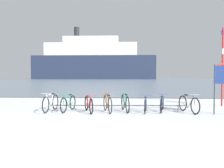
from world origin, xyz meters
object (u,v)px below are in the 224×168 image
Objects in this scene: bicycle_7 at (189,104)px; ferry_ship at (94,62)px; bicycle_5 at (146,105)px; rescue_post at (222,69)px; bicycle_1 at (68,103)px; info_sign at (221,80)px; bicycle_2 at (89,104)px; bicycle_0 at (51,103)px; bicycle_6 at (162,104)px; bicycle_3 at (107,103)px; bicycle_4 at (125,103)px.

ferry_ship is (-15.98, 84.22, 6.67)m from bicycle_7.
bicycle_5 is 0.38× the size of rescue_post.
info_sign is (6.49, -0.46, 1.05)m from bicycle_1.
bicycle_2 is 0.39× the size of rescue_post.
bicycle_1 is 0.42× the size of rescue_post.
rescue_post reaches higher than bicycle_7.
bicycle_2 is 4.36m from bicycle_7.
bicycle_7 is 85.98m from ferry_ship.
ferry_ship is (-9.88, 84.25, 6.66)m from bicycle_0.
bicycle_5 is at bearing 172.68° from info_sign.
bicycle_2 is at bearing -176.58° from bicycle_5.
bicycle_1 is at bearing 167.34° from bicycle_2.
info_sign is 2.94m from rescue_post.
bicycle_6 is (0.76, 0.28, 0.00)m from bicycle_5.
info_sign is (1.17, -0.43, 1.04)m from bicycle_7.
info_sign is (3.04, -0.39, 1.07)m from bicycle_5.
ferry_ship is (-17.16, 84.65, 5.63)m from info_sign.
bicycle_5 is (1.67, 0.05, -0.04)m from bicycle_3.
bicycle_5 is (0.90, -0.22, -0.04)m from bicycle_4.
bicycle_0 is 1.06× the size of bicycle_1.
ferry_ship is (-12.45, 84.31, 6.66)m from bicycle_3.
info_sign is (7.27, -0.40, 1.03)m from bicycle_0.
bicycle_1 is 1.09× the size of bicycle_5.
info_sign reaches higher than bicycle_2.
bicycle_4 is at bearing 19.00° from bicycle_3.
rescue_post is at bearing 22.17° from bicycle_4.
bicycle_0 is 5.00m from bicycle_6.
bicycle_0 is 4.23m from bicycle_5.
bicycle_7 is at bearing -0.25° from bicycle_1.
bicycle_7 is (1.11, -0.24, 0.03)m from bicycle_6.
bicycle_4 is 0.04× the size of ferry_ship.
bicycle_4 is 85.34m from ferry_ship.
info_sign is at bearing -4.03° from bicycle_1.
bicycle_2 is 1.03× the size of bicycle_5.
bicycle_3 is 1.07× the size of bicycle_5.
ferry_ship is at bearing 98.40° from bicycle_3.
bicycle_2 is 2.49m from bicycle_5.
bicycle_4 is 2.77m from bicycle_7.
ferry_ship is at bearing 98.94° from bicycle_4.
rescue_post is (3.40, 2.00, 1.58)m from bicycle_6.
bicycle_5 is 0.76× the size of info_sign.
bicycle_1 is 0.96× the size of bicycle_4.
bicycle_1 is 0.83× the size of info_sign.
bicycle_4 reaches higher than bicycle_6.
bicycle_7 is at bearing 0.30° from bicycle_0.
bicycle_3 is 0.03× the size of ferry_ship.
info_sign is (3.94, -0.61, 1.03)m from bicycle_4.
bicycle_3 is at bearing 175.82° from info_sign.
rescue_post is at bearing 15.13° from bicycle_0.
ferry_ship is at bearing 97.84° from bicycle_2.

